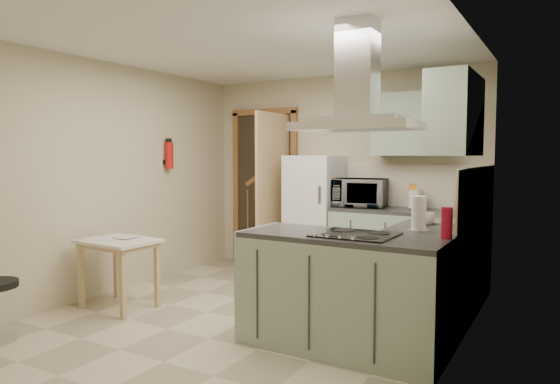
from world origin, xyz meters
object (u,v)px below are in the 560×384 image
Objects in this scene: drop_leaf_table at (119,274)px; bentwood_chair at (264,236)px; microwave at (360,193)px; peninsula at (343,292)px; extractor_hood at (357,126)px; fridge at (315,216)px.

bentwood_chair is at bearing 85.01° from drop_leaf_table.
peninsula is at bearing -81.03° from microwave.
peninsula is 2.92m from bentwood_chair.
drop_leaf_table is (-2.32, -0.14, -0.11)m from peninsula.
drop_leaf_table is at bearing -137.15° from microwave.
peninsula is at bearing -21.27° from bentwood_chair.
extractor_hood is at bearing 5.61° from drop_leaf_table.
extractor_hood reaches higher than drop_leaf_table.
microwave is (1.39, -0.11, 0.64)m from bentwood_chair.
bentwood_chair is 1.43× the size of microwave.
microwave is at bearing 20.12° from bentwood_chair.
peninsula is at bearing 180.00° from extractor_hood.
microwave is (0.59, 0.01, 0.32)m from fridge.
extractor_hood is (0.10, 0.00, 1.27)m from peninsula.
fridge is 0.97× the size of peninsula.
fridge is at bearing 121.74° from peninsula.
extractor_hood is at bearing -56.21° from fridge.
fridge reaches higher than bentwood_chair.
fridge is 2.35m from peninsula.
extractor_hood is 2.79m from drop_leaf_table.
microwave is (-0.64, 1.99, 0.62)m from peninsula.
peninsula is at bearing -58.26° from fridge.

